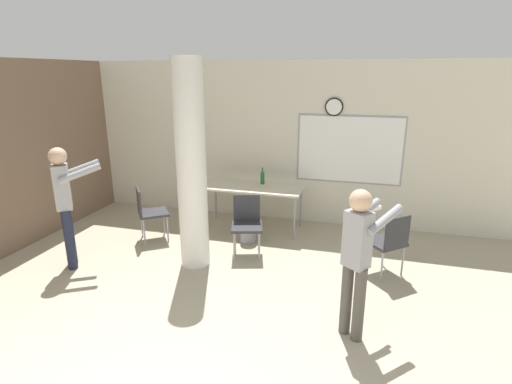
{
  "coord_description": "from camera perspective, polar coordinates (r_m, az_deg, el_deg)",
  "views": [
    {
      "loc": [
        1.53,
        -1.82,
        2.61
      ],
      "look_at": [
        0.26,
        2.75,
        1.18
      ],
      "focal_mm": 28.0,
      "sensor_mm": 36.0,
      "label": 1
    }
  ],
  "objects": [
    {
      "name": "support_pillar",
      "position": [
        5.34,
        -9.24,
        3.53
      ],
      "size": [
        0.4,
        0.4,
        2.8
      ],
      "color": "silver",
      "rests_on": "ground_plane"
    },
    {
      "name": "person_playing_side",
      "position": [
        4.03,
        14.37,
        -8.42
      ],
      "size": [
        0.57,
        0.64,
        1.57
      ],
      "color": "#514C47",
      "rests_on": "ground_plane"
    },
    {
      "name": "chair_near_pillar",
      "position": [
        6.55,
        -15.11,
        -2.47
      ],
      "size": [
        0.62,
        0.62,
        0.87
      ],
      "color": "#2D2D33",
      "rests_on": "ground_plane"
    },
    {
      "name": "folding_table",
      "position": [
        6.75,
        -0.54,
        0.45
      ],
      "size": [
        1.7,
        0.74,
        0.76
      ],
      "color": "beige",
      "rests_on": "ground_plane"
    },
    {
      "name": "person_watching_back",
      "position": [
        5.89,
        -25.52,
        -0.85
      ],
      "size": [
        0.66,
        0.62,
        1.68
      ],
      "color": "#1E2338",
      "rests_on": "ground_plane"
    },
    {
      "name": "chair_table_front",
      "position": [
        5.86,
        -1.34,
        -4.16
      ],
      "size": [
        0.55,
        0.55,
        0.87
      ],
      "color": "#2D2D33",
      "rests_on": "ground_plane"
    },
    {
      "name": "wall_back",
      "position": [
        7.14,
        3.23,
        7.06
      ],
      "size": [
        8.0,
        0.15,
        2.8
      ],
      "color": "beige",
      "rests_on": "ground_plane"
    },
    {
      "name": "chair_mid_room",
      "position": [
        5.5,
        18.41,
        -6.51
      ],
      "size": [
        0.62,
        0.62,
        0.87
      ],
      "color": "#2D2D33",
      "rests_on": "ground_plane"
    },
    {
      "name": "waste_bin",
      "position": [
        6.36,
        -1.15,
        -5.66
      ],
      "size": [
        0.25,
        0.25,
        0.35
      ],
      "color": "gray",
      "rests_on": "ground_plane"
    },
    {
      "name": "bottle_on_table",
      "position": [
        6.84,
        0.93,
        2.05
      ],
      "size": [
        0.07,
        0.07,
        0.28
      ],
      "color": "#1E6B2D",
      "rests_on": "folding_table"
    }
  ]
}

